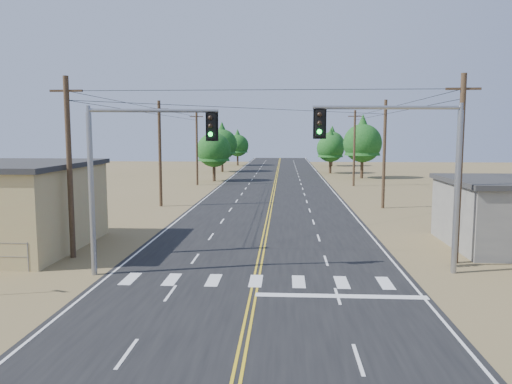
{
  "coord_description": "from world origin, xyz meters",
  "views": [
    {
      "loc": [
        1.31,
        -14.72,
        6.88
      ],
      "look_at": [
        -0.35,
        14.25,
        3.5
      ],
      "focal_mm": 35.0,
      "sensor_mm": 36.0,
      "label": 1
    }
  ],
  "objects": [
    {
      "name": "road",
      "position": [
        0.0,
        30.0,
        0.01
      ],
      "size": [
        15.0,
        200.0,
        0.02
      ],
      "primitive_type": "cube",
      "color": "black",
      "rests_on": "ground"
    },
    {
      "name": "tree_left_far",
      "position": [
        -9.0,
        94.44,
        4.88
      ],
      "size": [
        4.79,
        4.79,
        7.98
      ],
      "color": "#3F2D1E",
      "rests_on": "ground"
    },
    {
      "name": "tree_left_mid",
      "position": [
        -10.1,
        75.97,
        5.6
      ],
      "size": [
        5.49,
        5.49,
        9.15
      ],
      "color": "#3F2D1E",
      "rests_on": "ground"
    },
    {
      "name": "utility_pole_right_near",
      "position": [
        10.5,
        12.0,
        5.12
      ],
      "size": [
        1.8,
        0.3,
        10.0
      ],
      "color": "#4C3826",
      "rests_on": "ground"
    },
    {
      "name": "signal_mast_left",
      "position": [
        -6.25,
        8.95,
        5.52
      ],
      "size": [
        6.23,
        1.24,
        8.22
      ],
      "rotation": [
        0.0,
        0.0,
        0.16
      ],
      "color": "gray",
      "rests_on": "ground"
    },
    {
      "name": "tree_right_far",
      "position": [
        11.47,
        93.66,
        5.33
      ],
      "size": [
        5.23,
        5.23,
        8.72
      ],
      "color": "#3F2D1E",
      "rests_on": "ground"
    },
    {
      "name": "tree_right_mid",
      "position": [
        9.33,
        73.47,
        4.88
      ],
      "size": [
        4.79,
        4.79,
        7.98
      ],
      "color": "#3F2D1E",
      "rests_on": "ground"
    },
    {
      "name": "utility_pole_right_mid",
      "position": [
        10.5,
        32.0,
        5.12
      ],
      "size": [
        1.8,
        0.3,
        10.0
      ],
      "color": "#4C3826",
      "rests_on": "ground"
    },
    {
      "name": "tree_right_near",
      "position": [
        13.39,
        63.97,
        6.09
      ],
      "size": [
        5.97,
        5.97,
        9.95
      ],
      "color": "#3F2D1E",
      "rests_on": "ground"
    },
    {
      "name": "utility_pole_left_far",
      "position": [
        -10.5,
        52.0,
        5.12
      ],
      "size": [
        1.8,
        0.3,
        10.0
      ],
      "color": "#4C3826",
      "rests_on": "ground"
    },
    {
      "name": "ground",
      "position": [
        0.0,
        0.0,
        0.0
      ],
      "size": [
        220.0,
        220.0,
        0.0
      ],
      "primitive_type": "plane",
      "color": "olive",
      "rests_on": "ground"
    },
    {
      "name": "utility_pole_left_near",
      "position": [
        -10.5,
        12.0,
        5.12
      ],
      "size": [
        1.8,
        0.3,
        10.0
      ],
      "color": "#4C3826",
      "rests_on": "ground"
    },
    {
      "name": "utility_pole_right_far",
      "position": [
        10.5,
        52.0,
        5.12
      ],
      "size": [
        1.8,
        0.3,
        10.0
      ],
      "color": "#4C3826",
      "rests_on": "ground"
    },
    {
      "name": "tree_left_near",
      "position": [
        -9.0,
        57.65,
        5.08
      ],
      "size": [
        4.99,
        4.99,
        8.31
      ],
      "color": "#3F2D1E",
      "rests_on": "ground"
    },
    {
      "name": "signal_mast_right",
      "position": [
        7.64,
        9.78,
        5.69
      ],
      "size": [
        7.27,
        1.13,
        8.37
      ],
      "rotation": [
        0.0,
        0.0,
        0.1
      ],
      "color": "gray",
      "rests_on": "ground"
    },
    {
      "name": "utility_pole_left_mid",
      "position": [
        -10.5,
        32.0,
        5.12
      ],
      "size": [
        1.8,
        0.3,
        10.0
      ],
      "color": "#4C3826",
      "rests_on": "ground"
    }
  ]
}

